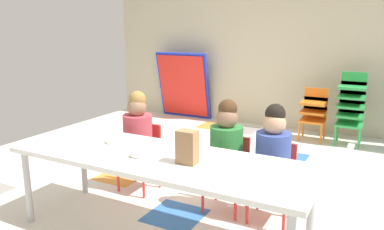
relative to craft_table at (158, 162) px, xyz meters
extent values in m
cube|color=silver|center=(-0.05, 0.75, -0.57)|extent=(5.75, 5.46, 0.02)
cube|color=#336BB2|center=(0.40, 2.10, -0.56)|extent=(0.43, 0.43, 0.00)
cube|color=orange|center=(-0.95, 3.00, -0.56)|extent=(0.43, 0.43, 0.00)
cube|color=#336BB2|center=(-0.05, 0.30, -0.56)|extent=(0.43, 0.43, 0.00)
cube|color=orange|center=(-0.95, 0.75, -0.56)|extent=(0.43, 0.43, 0.00)
cube|color=#478C51|center=(-1.40, 1.20, -0.56)|extent=(0.43, 0.43, 0.00)
cube|color=gray|center=(-0.50, 3.00, -0.56)|extent=(0.43, 0.43, 0.00)
cube|color=beige|center=(-0.05, 3.48, 0.82)|extent=(5.75, 0.10, 2.76)
cube|color=white|center=(0.00, 0.00, 0.03)|extent=(2.14, 0.71, 0.04)
cylinder|color=#B2B2B7|center=(-0.99, -0.29, -0.27)|extent=(0.05, 0.05, 0.57)
cylinder|color=#B2B2B7|center=(-0.99, 0.29, -0.27)|extent=(0.05, 0.05, 0.57)
cylinder|color=#B2B2B7|center=(0.99, 0.29, -0.27)|extent=(0.05, 0.05, 0.57)
cube|color=red|center=(-0.59, 0.57, -0.26)|extent=(0.32, 0.30, 0.03)
cube|color=red|center=(-0.59, 0.72, -0.11)|extent=(0.29, 0.02, 0.30)
cylinder|color=#BF3F4C|center=(-0.59, 0.57, -0.04)|extent=(0.34, 0.34, 0.38)
sphere|color=#8C664C|center=(-0.59, 0.57, 0.22)|extent=(0.17, 0.17, 0.17)
sphere|color=olive|center=(-0.59, 0.59, 0.29)|extent=(0.15, 0.15, 0.15)
cylinder|color=red|center=(-0.73, 0.44, -0.41)|extent=(0.02, 0.02, 0.28)
cylinder|color=red|center=(-0.45, 0.44, -0.41)|extent=(0.02, 0.02, 0.28)
cylinder|color=red|center=(-0.73, 0.70, -0.41)|extent=(0.02, 0.02, 0.28)
cylinder|color=red|center=(-0.45, 0.70, -0.41)|extent=(0.02, 0.02, 0.28)
cube|color=red|center=(0.27, 0.57, -0.26)|extent=(0.32, 0.30, 0.03)
cube|color=red|center=(0.27, 0.72, -0.11)|extent=(0.29, 0.02, 0.30)
cylinder|color=#2D7A38|center=(0.27, 0.57, -0.04)|extent=(0.26, 0.26, 0.38)
sphere|color=#8C664C|center=(0.27, 0.57, 0.22)|extent=(0.17, 0.17, 0.17)
sphere|color=#472D19|center=(0.27, 0.59, 0.29)|extent=(0.15, 0.15, 0.15)
cylinder|color=red|center=(0.13, 0.44, -0.41)|extent=(0.02, 0.02, 0.28)
cylinder|color=red|center=(0.41, 0.44, -0.41)|extent=(0.02, 0.02, 0.28)
cylinder|color=red|center=(0.13, 0.70, -0.41)|extent=(0.02, 0.02, 0.28)
cylinder|color=red|center=(0.41, 0.70, -0.41)|extent=(0.02, 0.02, 0.28)
cube|color=red|center=(0.64, 0.57, -0.26)|extent=(0.32, 0.30, 0.03)
cube|color=red|center=(0.64, 0.72, -0.11)|extent=(0.29, 0.02, 0.30)
cylinder|color=#384C99|center=(0.64, 0.57, -0.04)|extent=(0.30, 0.30, 0.38)
sphere|color=tan|center=(0.64, 0.57, 0.22)|extent=(0.17, 0.17, 0.17)
sphere|color=black|center=(0.64, 0.59, 0.29)|extent=(0.15, 0.15, 0.15)
cylinder|color=red|center=(0.50, 0.44, -0.41)|extent=(0.02, 0.02, 0.28)
cylinder|color=red|center=(0.78, 0.44, -0.41)|extent=(0.02, 0.02, 0.28)
cylinder|color=red|center=(0.50, 0.70, -0.41)|extent=(0.02, 0.02, 0.28)
cylinder|color=red|center=(0.78, 0.70, -0.41)|extent=(0.02, 0.02, 0.28)
cube|color=orange|center=(0.51, 2.97, -0.30)|extent=(0.32, 0.30, 0.03)
cube|color=orange|center=(0.51, 3.11, -0.21)|extent=(0.30, 0.02, 0.18)
cube|color=orange|center=(0.51, 2.97, -0.18)|extent=(0.32, 0.30, 0.03)
cube|color=orange|center=(0.51, 3.11, -0.09)|extent=(0.30, 0.02, 0.18)
cube|color=orange|center=(0.51, 2.97, -0.06)|extent=(0.32, 0.30, 0.03)
cube|color=orange|center=(0.51, 3.11, 0.03)|extent=(0.30, 0.02, 0.18)
cylinder|color=orange|center=(0.37, 2.84, -0.43)|extent=(0.02, 0.02, 0.26)
cylinder|color=orange|center=(0.65, 2.84, -0.43)|extent=(0.02, 0.02, 0.26)
cylinder|color=orange|center=(0.37, 3.10, -0.43)|extent=(0.02, 0.02, 0.26)
cylinder|color=orange|center=(0.65, 3.10, -0.43)|extent=(0.02, 0.02, 0.26)
cube|color=green|center=(0.96, 2.97, -0.30)|extent=(0.32, 0.30, 0.03)
cube|color=green|center=(0.96, 3.11, -0.21)|extent=(0.30, 0.02, 0.18)
cube|color=green|center=(0.96, 2.97, -0.18)|extent=(0.32, 0.30, 0.03)
cube|color=green|center=(0.96, 3.11, -0.09)|extent=(0.30, 0.02, 0.18)
cube|color=green|center=(0.96, 2.97, -0.06)|extent=(0.32, 0.30, 0.03)
cube|color=green|center=(0.96, 3.11, 0.03)|extent=(0.30, 0.02, 0.18)
cube|color=green|center=(0.96, 2.97, 0.06)|extent=(0.32, 0.30, 0.03)
cube|color=green|center=(0.96, 3.11, 0.15)|extent=(0.30, 0.02, 0.18)
cube|color=green|center=(0.96, 2.97, 0.18)|extent=(0.32, 0.30, 0.03)
cube|color=green|center=(0.96, 3.11, 0.27)|extent=(0.30, 0.02, 0.18)
cylinder|color=green|center=(0.82, 2.84, -0.43)|extent=(0.02, 0.02, 0.26)
cylinder|color=green|center=(1.10, 2.84, -0.43)|extent=(0.02, 0.02, 0.26)
cylinder|color=green|center=(0.82, 3.10, -0.43)|extent=(0.02, 0.02, 0.26)
cylinder|color=green|center=(1.10, 3.10, -0.43)|extent=(0.02, 0.02, 0.26)
cube|color=#1E33BF|center=(-1.64, 3.29, -0.02)|extent=(0.90, 0.28, 1.09)
cube|color=red|center=(-1.64, 3.26, -0.02)|extent=(0.83, 0.23, 0.99)
cube|color=#9E754C|center=(0.25, -0.04, 0.16)|extent=(0.13, 0.09, 0.22)
cylinder|color=white|center=(-0.45, 0.07, 0.05)|extent=(0.18, 0.18, 0.01)
cylinder|color=white|center=(-0.12, 0.18, 0.05)|extent=(0.18, 0.18, 0.01)
torus|color=white|center=(-0.45, 0.07, 0.07)|extent=(0.11, 0.11, 0.03)
torus|color=white|center=(-0.12, -0.08, 0.06)|extent=(0.11, 0.11, 0.03)
camera|label=1|loc=(1.35, -2.05, 0.90)|focal=35.04mm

